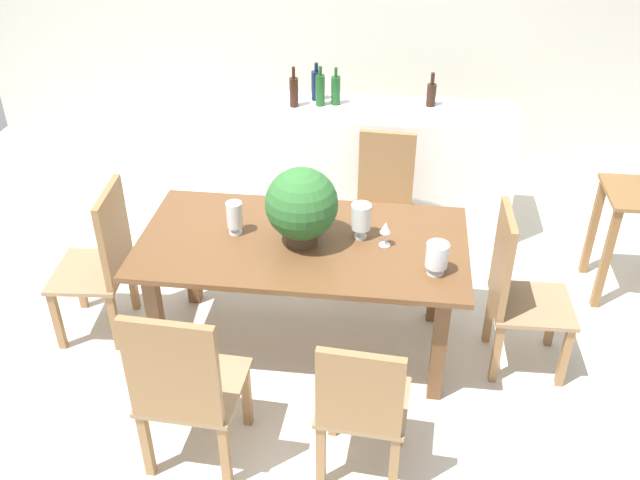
# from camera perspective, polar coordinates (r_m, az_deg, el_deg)

# --- Properties ---
(ground_plane) EXTENTS (7.04, 7.04, 0.00)m
(ground_plane) POSITION_cam_1_polar(r_m,az_deg,el_deg) (4.34, -1.44, -9.13)
(ground_plane) COLOR silver
(back_wall) EXTENTS (6.40, 0.10, 2.60)m
(back_wall) POSITION_cam_1_polar(r_m,az_deg,el_deg) (6.03, 2.13, 17.37)
(back_wall) COLOR beige
(back_wall) RESTS_ON ground
(dining_table) EXTENTS (1.86, 0.97, 0.76)m
(dining_table) POSITION_cam_1_polar(r_m,az_deg,el_deg) (3.99, -1.40, -1.28)
(dining_table) COLOR brown
(dining_table) RESTS_ON ground
(chair_foot_end) EXTENTS (0.47, 0.44, 1.02)m
(chair_foot_end) POSITION_cam_1_polar(r_m,az_deg,el_deg) (4.08, 15.69, -3.73)
(chair_foot_end) COLOR olive
(chair_foot_end) RESTS_ON ground
(chair_head_end) EXTENTS (0.46, 0.51, 1.00)m
(chair_head_end) POSITION_cam_1_polar(r_m,az_deg,el_deg) (4.39, -17.27, -1.30)
(chair_head_end) COLOR olive
(chair_head_end) RESTS_ON ground
(chair_near_right) EXTENTS (0.45, 0.43, 0.90)m
(chair_near_right) POSITION_cam_1_polar(r_m,az_deg,el_deg) (3.33, 3.40, -13.36)
(chair_near_right) COLOR olive
(chair_near_right) RESTS_ON ground
(chair_near_left) EXTENTS (0.50, 0.50, 1.01)m
(chair_near_left) POSITION_cam_1_polar(r_m,az_deg,el_deg) (3.40, -11.06, -11.61)
(chair_near_left) COLOR olive
(chair_near_left) RESTS_ON ground
(chair_far_right) EXTENTS (0.44, 0.43, 0.98)m
(chair_far_right) POSITION_cam_1_polar(r_m,az_deg,el_deg) (4.86, 5.24, 3.50)
(chair_far_right) COLOR olive
(chair_far_right) RESTS_ON ground
(flower_centerpiece) EXTENTS (0.40, 0.40, 0.45)m
(flower_centerpiece) POSITION_cam_1_polar(r_m,az_deg,el_deg) (3.79, -1.45, 2.85)
(flower_centerpiece) COLOR #4C3828
(flower_centerpiece) RESTS_ON dining_table
(crystal_vase_left) EXTENTS (0.09, 0.09, 0.20)m
(crystal_vase_left) POSITION_cam_1_polar(r_m,az_deg,el_deg) (3.97, -7.00, 1.97)
(crystal_vase_left) COLOR silver
(crystal_vase_left) RESTS_ON dining_table
(crystal_vase_center_near) EXTENTS (0.12, 0.12, 0.18)m
(crystal_vase_center_near) POSITION_cam_1_polar(r_m,az_deg,el_deg) (3.66, 9.54, -1.30)
(crystal_vase_center_near) COLOR silver
(crystal_vase_center_near) RESTS_ON dining_table
(crystal_vase_right) EXTENTS (0.11, 0.11, 0.21)m
(crystal_vase_right) POSITION_cam_1_polar(r_m,az_deg,el_deg) (3.90, 3.38, 1.86)
(crystal_vase_right) COLOR silver
(crystal_vase_right) RESTS_ON dining_table
(wine_glass) EXTENTS (0.06, 0.06, 0.15)m
(wine_glass) POSITION_cam_1_polar(r_m,az_deg,el_deg) (3.85, 5.37, 0.92)
(wine_glass) COLOR silver
(wine_glass) RESTS_ON dining_table
(kitchen_counter) EXTENTS (1.93, 0.59, 0.94)m
(kitchen_counter) POSITION_cam_1_polar(r_m,az_deg,el_deg) (5.40, 5.07, 5.92)
(kitchen_counter) COLOR white
(kitchen_counter) RESTS_ON ground
(wine_bottle_clear) EXTENTS (0.07, 0.07, 0.28)m
(wine_bottle_clear) POSITION_cam_1_polar(r_m,az_deg,el_deg) (5.24, 1.29, 12.16)
(wine_bottle_clear) COLOR #194C1E
(wine_bottle_clear) RESTS_ON kitchen_counter
(wine_bottle_tall) EXTENTS (0.07, 0.07, 0.30)m
(wine_bottle_tall) POSITION_cam_1_polar(r_m,az_deg,el_deg) (5.22, 0.02, 12.19)
(wine_bottle_tall) COLOR #194C1E
(wine_bottle_tall) RESTS_ON kitchen_counter
(wine_bottle_dark) EXTENTS (0.08, 0.08, 0.28)m
(wine_bottle_dark) POSITION_cam_1_polar(r_m,az_deg,el_deg) (5.33, -0.30, 12.56)
(wine_bottle_dark) COLOR #0F1E38
(wine_bottle_dark) RESTS_ON kitchen_counter
(wine_bottle_green) EXTENTS (0.07, 0.07, 0.25)m
(wine_bottle_green) POSITION_cam_1_polar(r_m,az_deg,el_deg) (5.28, 9.08, 11.72)
(wine_bottle_green) COLOR black
(wine_bottle_green) RESTS_ON kitchen_counter
(wine_bottle_amber) EXTENTS (0.06, 0.06, 0.30)m
(wine_bottle_amber) POSITION_cam_1_polar(r_m,az_deg,el_deg) (5.20, -2.15, 12.05)
(wine_bottle_amber) COLOR black
(wine_bottle_amber) RESTS_ON kitchen_counter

